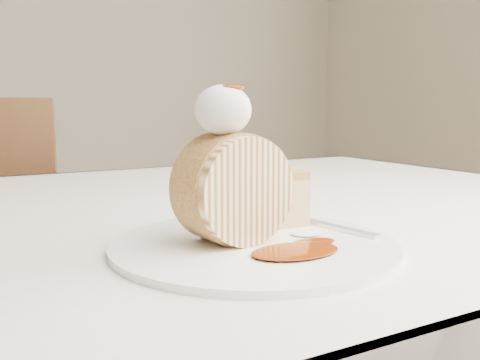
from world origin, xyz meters
TOP-DOWN VIEW (x-y plane):
  - table at (0.00, 0.20)m, footprint 1.40×0.90m
  - plate at (0.01, -0.04)m, footprint 0.28×0.28m
  - roulade_slice at (-0.00, -0.02)m, footprint 0.11×0.07m
  - cake_chunk at (0.07, 0.02)m, footprint 0.06×0.06m
  - whipped_cream at (-0.01, -0.02)m, footprint 0.05×0.05m
  - caramel_drizzle at (-0.01, -0.03)m, footprint 0.03×0.02m
  - caramel_pool at (0.03, -0.09)m, footprint 0.09×0.06m
  - fork at (0.12, -0.03)m, footprint 0.05×0.16m

SIDE VIEW (x-z plane):
  - table at x=0.00m, z-range 0.29..1.04m
  - plate at x=0.01m, z-range 0.75..0.76m
  - fork at x=0.12m, z-range 0.76..0.76m
  - caramel_pool at x=0.03m, z-range 0.76..0.76m
  - cake_chunk at x=0.07m, z-range 0.76..0.81m
  - roulade_slice at x=0.00m, z-range 0.76..0.86m
  - whipped_cream at x=-0.01m, z-range 0.86..0.90m
  - caramel_drizzle at x=-0.01m, z-range 0.90..0.91m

